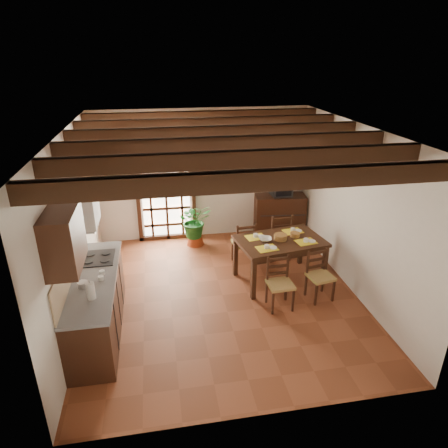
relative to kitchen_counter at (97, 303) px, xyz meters
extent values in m
plane|color=brown|center=(1.96, 0.60, -0.47)|extent=(5.00, 5.00, 0.00)
cube|color=silver|center=(1.96, 3.10, 0.93)|extent=(4.50, 0.02, 2.80)
cube|color=silver|center=(1.96, -1.90, 0.93)|extent=(4.50, 0.02, 2.80)
cube|color=silver|center=(-0.29, 0.60, 0.93)|extent=(0.02, 5.00, 2.80)
cube|color=silver|center=(4.21, 0.60, 0.93)|extent=(0.02, 5.00, 2.80)
cube|color=white|center=(1.96, 0.60, 2.33)|extent=(4.50, 5.00, 0.02)
cube|color=black|center=(1.96, -1.50, 2.22)|extent=(4.50, 0.14, 0.20)
cube|color=black|center=(1.96, -0.66, 2.22)|extent=(4.50, 0.14, 0.20)
cube|color=black|center=(1.96, 0.18, 2.22)|extent=(4.50, 0.14, 0.20)
cube|color=black|center=(1.96, 1.02, 2.22)|extent=(4.50, 0.14, 0.20)
cube|color=black|center=(1.96, 1.86, 2.22)|extent=(4.50, 0.14, 0.20)
cube|color=black|center=(1.96, 2.70, 2.22)|extent=(4.50, 0.14, 0.20)
cube|color=white|center=(1.16, 3.09, 0.63)|extent=(1.01, 0.02, 2.11)
cube|color=#321A0F|center=(1.16, 3.04, 1.77)|extent=(1.26, 0.10, 0.08)
cube|color=#321A0F|center=(0.57, 3.04, 0.63)|extent=(0.08, 0.10, 2.28)
cube|color=#321A0F|center=(1.75, 3.04, 0.63)|extent=(0.08, 0.10, 2.28)
cube|color=#321A0F|center=(1.16, 3.02, 0.63)|extent=(1.01, 0.03, 2.02)
cube|color=#321A0F|center=(0.01, 0.00, -0.03)|extent=(0.60, 2.20, 0.88)
cube|color=slate|center=(0.01, 0.00, 0.43)|extent=(0.64, 2.25, 0.04)
cube|color=tan|center=(-0.28, 0.00, 0.66)|extent=(0.02, 2.20, 0.50)
cube|color=#321A0F|center=(-0.12, -0.70, 1.38)|extent=(0.35, 0.80, 0.70)
cube|color=white|center=(-0.09, 0.55, 1.28)|extent=(0.38, 0.60, 0.50)
cube|color=silver|center=(-0.09, 0.55, 1.01)|extent=(0.32, 0.55, 0.04)
cube|color=black|center=(0.01, 0.55, 0.45)|extent=(0.50, 0.55, 0.02)
cylinder|color=white|center=(0.06, -0.55, 0.56)|extent=(0.11, 0.11, 0.24)
cylinder|color=silver|center=(-0.09, -0.25, 0.48)|extent=(0.14, 0.14, 0.10)
cube|color=#321C10|center=(3.05, 0.93, 0.31)|extent=(1.62, 1.19, 0.05)
cube|color=#321C10|center=(3.05, 0.93, 0.23)|extent=(1.46, 1.07, 0.11)
cube|color=#321C10|center=(3.65, 1.45, -0.10)|extent=(0.09, 0.09, 0.75)
cube|color=#321C10|center=(2.31, 1.23, -0.10)|extent=(0.09, 0.09, 0.75)
cube|color=#321C10|center=(3.79, 0.64, -0.10)|extent=(0.09, 0.09, 0.75)
cube|color=#321C10|center=(2.45, 0.41, -0.10)|extent=(0.09, 0.09, 0.75)
cube|color=#A98548|center=(2.81, 0.11, -0.05)|extent=(0.41, 0.39, 0.05)
cube|color=#321A0F|center=(2.80, 0.27, 0.17)|extent=(0.40, 0.05, 0.43)
cube|color=#321A0F|center=(2.81, 0.11, -0.26)|extent=(0.39, 0.37, 0.42)
cube|color=#A98548|center=(3.54, 0.23, -0.06)|extent=(0.45, 0.44, 0.05)
cube|color=#321A0F|center=(3.51, 0.39, 0.16)|extent=(0.39, 0.10, 0.43)
cube|color=#321A0F|center=(3.54, 0.23, -0.27)|extent=(0.43, 0.41, 0.42)
cube|color=#A98548|center=(2.55, 1.63, -0.03)|extent=(0.44, 0.42, 0.05)
cube|color=#321A0F|center=(2.56, 1.47, 0.20)|extent=(0.42, 0.07, 0.45)
cube|color=#321A0F|center=(2.55, 1.63, -0.25)|extent=(0.42, 0.40, 0.44)
cube|color=#A98548|center=(3.28, 1.76, 0.01)|extent=(0.46, 0.44, 0.05)
cube|color=#321A0F|center=(3.29, 1.58, 0.26)|extent=(0.45, 0.05, 0.49)
cube|color=#321A0F|center=(3.28, 1.76, -0.23)|extent=(0.44, 0.42, 0.48)
cube|color=yellow|center=(2.68, 0.70, 0.38)|extent=(0.34, 0.25, 0.01)
cube|color=yellow|center=(3.42, 0.70, 0.38)|extent=(0.34, 0.25, 0.01)
cube|color=yellow|center=(2.68, 1.17, 0.38)|extent=(0.34, 0.25, 0.01)
cube|color=yellow|center=(3.42, 1.17, 0.38)|extent=(0.34, 0.25, 0.01)
cylinder|color=olive|center=(3.05, 0.93, 0.43)|extent=(0.23, 0.23, 0.10)
imported|color=white|center=(2.78, 0.94, 0.36)|extent=(0.25, 0.25, 0.05)
cube|color=#321A0F|center=(3.64, 2.83, -0.01)|extent=(1.14, 0.61, 0.93)
cube|color=black|center=(3.64, 2.83, 0.65)|extent=(0.43, 0.39, 0.37)
cube|color=black|center=(3.64, 2.63, 0.65)|extent=(0.35, 0.02, 0.27)
cube|color=white|center=(3.46, 3.08, 1.28)|extent=(0.25, 0.03, 0.32)
cone|color=maroon|center=(1.72, 2.63, -0.36)|extent=(0.38, 0.38, 0.23)
imported|color=#144C19|center=(1.72, 2.63, 0.10)|extent=(1.92, 1.71, 1.95)
cube|color=#321A0F|center=(4.10, 2.20, 1.08)|extent=(0.20, 0.42, 0.03)
cube|color=#321A0F|center=(4.10, 2.03, 0.99)|extent=(0.18, 0.03, 0.18)
cube|color=#321A0F|center=(4.10, 2.37, 0.99)|extent=(0.18, 0.03, 0.18)
imported|color=#B2BFB2|center=(4.10, 2.20, 1.18)|extent=(0.15, 0.15, 0.15)
sphere|color=yellow|center=(4.10, 2.20, 1.39)|extent=(0.14, 0.14, 0.14)
cylinder|color=#144C19|center=(4.10, 2.20, 1.24)|extent=(0.01, 0.01, 0.28)
cube|color=brown|center=(4.18, 2.20, 1.58)|extent=(0.03, 0.32, 0.32)
cube|color=#C3B292|center=(4.17, 2.20, 1.58)|extent=(0.01, 0.26, 0.26)
cylinder|color=black|center=(3.05, 1.03, 1.98)|extent=(0.01, 0.01, 0.70)
cone|color=#FFF8CD|center=(3.05, 1.03, 1.61)|extent=(0.36, 0.36, 0.14)
sphere|color=#FFD88C|center=(3.05, 1.03, 1.53)|extent=(0.09, 0.09, 0.09)
camera|label=1|loc=(0.98, -5.10, 3.37)|focal=32.00mm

